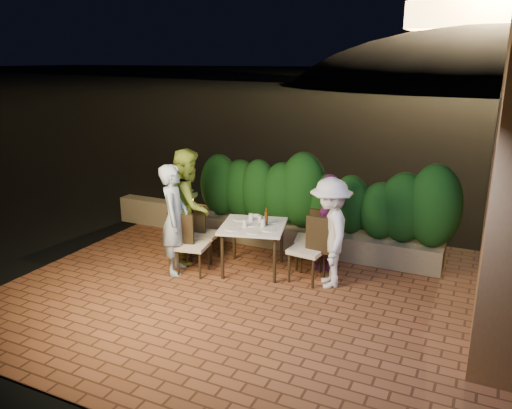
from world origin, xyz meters
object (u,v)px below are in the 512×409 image
Objects in this scene: bowl at (254,217)px; diner_blue at (175,219)px; chair_right_front at (307,248)px; chair_left_front at (193,244)px; diner_green at (189,205)px; diner_purple at (329,222)px; beer_bottle at (266,216)px; dining_table at (253,248)px; diner_white at (330,233)px; chair_right_back at (310,238)px; chair_left_back at (205,233)px; parapet_lamp at (191,202)px.

diner_blue is (-0.94, -0.85, 0.08)m from bowl.
bowl is at bearing -10.15° from chair_right_front.
diner_green is at bearing 116.51° from chair_left_front.
beer_bottle is at bearing -58.93° from diner_purple.
dining_table is 0.51m from bowl.
diner_green is at bearing -115.21° from diner_white.
chair_right_back is (0.58, 0.41, -0.40)m from beer_bottle.
diner_white is at bearing 18.14° from diner_purple.
chair_right_back reaches higher than dining_table.
chair_left_back is at bearing 1.86° from chair_right_back.
diner_purple reaches higher than chair_left_back.
bowl reaches higher than parapet_lamp.
dining_table is 0.89m from chair_right_front.
chair_left_front is 2.09m from diner_white.
chair_left_front is at bearing -56.71° from parapet_lamp.
beer_bottle is 0.30× the size of chair_left_back.
chair_left_front is 1.83m from chair_right_back.
chair_right_front is 7.33× the size of parapet_lamp.
diner_green reaches higher than diner_white.
dining_table is 1.29m from diner_green.
chair_right_back is 0.57× the size of diner_blue.
chair_right_back is at bearing -68.97° from chair_right_front.
chair_left_back is (-0.12, 0.55, -0.01)m from chair_left_front.
diner_white reaches higher than chair_right_back.
chair_right_front is (0.71, -0.09, -0.37)m from beer_bottle.
chair_left_front is at bearing -164.29° from diner_green.
beer_bottle is 0.38m from bowl.
dining_table is at bearing 20.40° from chair_right_back.
diner_purple is at bearing -84.48° from diner_blue.
dining_table is 0.52× the size of diner_green.
dining_table is at bearing -152.15° from beer_bottle.
diner_white is (2.28, 0.55, -0.05)m from diner_blue.
dining_table is 0.98× the size of chair_right_back.
diner_blue is 1.97m from parapet_lamp.
dining_table is 0.91m from chair_left_back.
diner_blue reaches higher than chair_right_back.
bowl is at bearing -95.41° from diner_green.
diner_purple is 10.90× the size of parapet_lamp.
bowl is 1.38m from diner_white.
chair_right_back reaches higher than chair_left_front.
dining_table is 0.91m from chair_right_back.
chair_right_front is at bearing 6.37° from chair_left_front.
dining_table is at bearing -111.54° from diner_green.
bowl is at bearing 112.41° from dining_table.
chair_right_back is at bearing -162.09° from diner_white.
chair_left_front is 0.56m from chair_left_back.
diner_white is at bearing -21.16° from parapet_lamp.
chair_right_front is at bearing -115.17° from diner_white.
parapet_lamp is (-2.08, 1.12, -0.32)m from beer_bottle.
bowl is 0.88m from chair_left_back.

